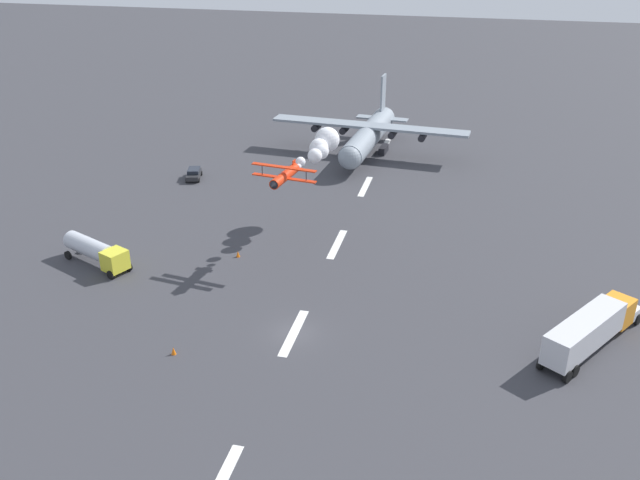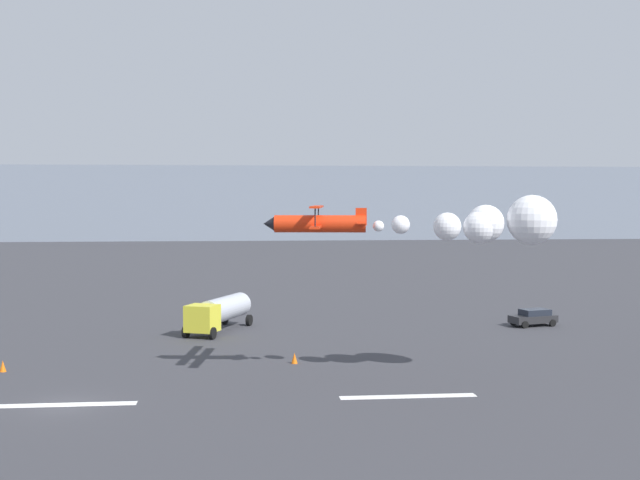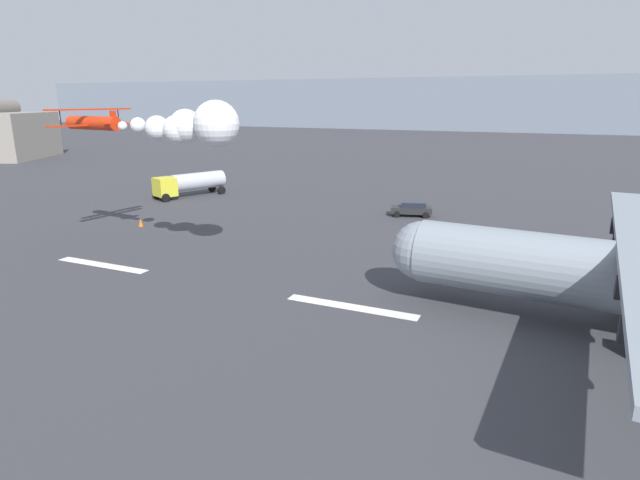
{
  "view_description": "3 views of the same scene",
  "coord_description": "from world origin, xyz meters",
  "px_view_note": "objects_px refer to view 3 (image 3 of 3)",
  "views": [
    {
      "loc": [
        -51.9,
        -14.9,
        35.78
      ],
      "look_at": [
        12.07,
        0.33,
        4.01
      ],
      "focal_mm": 38.19,
      "sensor_mm": 36.0,
      "label": 1
    },
    {
      "loc": [
        9.55,
        -47.48,
        11.53
      ],
      "look_at": [
        14.86,
        4.94,
        8.89
      ],
      "focal_mm": 47.16,
      "sensor_mm": 36.0,
      "label": 2
    },
    {
      "loc": [
        48.52,
        -26.11,
        11.7
      ],
      "look_at": [
        37.01,
        0.0,
        3.85
      ],
      "focal_mm": 28.63,
      "sensor_mm": 36.0,
      "label": 3
    }
  ],
  "objects_px": {
    "stunt_biplane_red": "(180,125)",
    "traffic_cone_far": "(141,223)",
    "cargo_transport_plane": "(627,275)",
    "airport_staff_sedan": "(412,208)",
    "fuel_tanker_truck": "(189,183)"
  },
  "relations": [
    {
      "from": "stunt_biplane_red",
      "to": "traffic_cone_far",
      "type": "distance_m",
      "value": 16.14
    },
    {
      "from": "cargo_transport_plane",
      "to": "airport_staff_sedan",
      "type": "relative_size",
      "value": 7.17
    },
    {
      "from": "stunt_biplane_red",
      "to": "fuel_tanker_truck",
      "type": "bearing_deg",
      "value": 127.53
    },
    {
      "from": "fuel_tanker_truck",
      "to": "cargo_transport_plane",
      "type": "bearing_deg",
      "value": -27.06
    },
    {
      "from": "cargo_transport_plane",
      "to": "airport_staff_sedan",
      "type": "bearing_deg",
      "value": 125.57
    },
    {
      "from": "airport_staff_sedan",
      "to": "traffic_cone_far",
      "type": "distance_m",
      "value": 27.16
    },
    {
      "from": "fuel_tanker_truck",
      "to": "stunt_biplane_red",
      "type": "bearing_deg",
      "value": -52.47
    },
    {
      "from": "airport_staff_sedan",
      "to": "traffic_cone_far",
      "type": "xyz_separation_m",
      "value": [
        -22.66,
        -14.96,
        -0.44
      ]
    },
    {
      "from": "traffic_cone_far",
      "to": "cargo_transport_plane",
      "type": "bearing_deg",
      "value": -11.8
    },
    {
      "from": "stunt_biplane_red",
      "to": "cargo_transport_plane",
      "type": "bearing_deg",
      "value": -2.76
    },
    {
      "from": "cargo_transport_plane",
      "to": "stunt_biplane_red",
      "type": "distance_m",
      "value": 29.05
    },
    {
      "from": "fuel_tanker_truck",
      "to": "airport_staff_sedan",
      "type": "distance_m",
      "value": 28.18
    },
    {
      "from": "stunt_biplane_red",
      "to": "traffic_cone_far",
      "type": "xyz_separation_m",
      "value": [
        -11.0,
        6.83,
        -9.63
      ]
    },
    {
      "from": "cargo_transport_plane",
      "to": "fuel_tanker_truck",
      "type": "bearing_deg",
      "value": 152.94
    },
    {
      "from": "airport_staff_sedan",
      "to": "cargo_transport_plane",
      "type": "bearing_deg",
      "value": -54.43
    }
  ]
}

